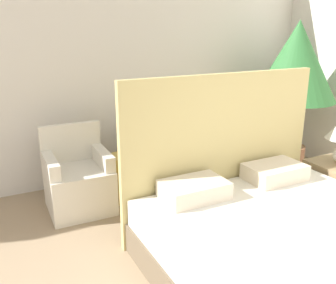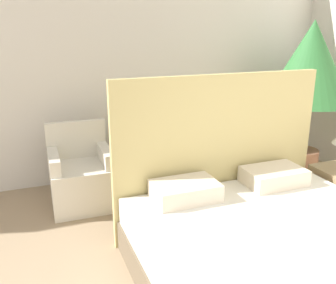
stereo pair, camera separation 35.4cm
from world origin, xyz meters
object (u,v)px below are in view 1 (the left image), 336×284
object	(u,v)px
armchair_near_window_right	(165,167)
nightstand	(335,186)
armchair_near_window_left	(79,183)
potted_palm	(296,67)
side_table	(124,178)
bed	(303,254)

from	to	relation	value
armchair_near_window_right	nightstand	xyz separation A→B (m)	(1.31, -1.16, -0.03)
armchair_near_window_right	nightstand	bearing A→B (deg)	-39.65
armchair_near_window_left	potted_palm	world-z (taller)	potted_palm
side_table	potted_palm	bearing A→B (deg)	-2.90
armchair_near_window_left	nightstand	size ratio (longest dim) A/B	1.68
bed	nightstand	bearing A→B (deg)	31.55
armchair_near_window_right	potted_palm	bearing A→B (deg)	-2.12
bed	side_table	distance (m)	1.98
bed	side_table	bearing A→B (deg)	107.53
nightstand	side_table	bearing A→B (deg)	147.19
armchair_near_window_left	armchair_near_window_right	xyz separation A→B (m)	(0.95, -0.00, 0.00)
potted_palm	nightstand	xyz separation A→B (m)	(-0.38, -1.04, -1.05)
side_table	armchair_near_window_right	bearing A→B (deg)	0.99
bed	armchair_near_window_right	size ratio (longest dim) A/B	2.71
armchair_near_window_right	potted_palm	world-z (taller)	potted_palm
armchair_near_window_right	side_table	size ratio (longest dim) A/B	1.68
side_table	armchair_near_window_left	bearing A→B (deg)	179.01
armchair_near_window_right	side_table	world-z (taller)	armchair_near_window_right
armchair_near_window_right	potted_palm	distance (m)	1.98
potted_palm	side_table	world-z (taller)	potted_palm
bed	side_table	world-z (taller)	bed
potted_palm	armchair_near_window_left	bearing A→B (deg)	177.45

